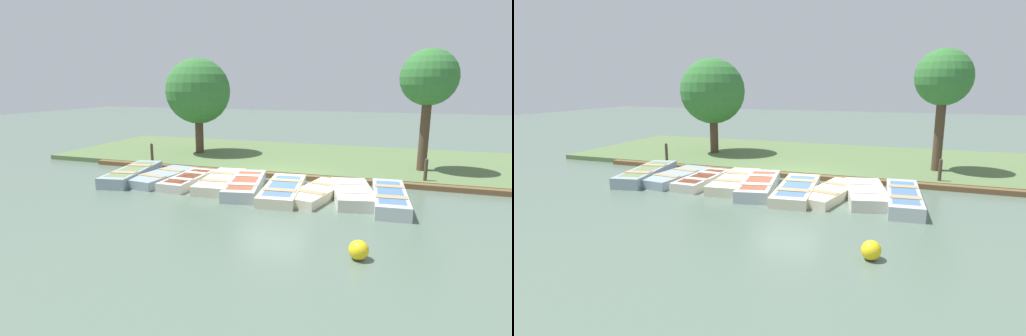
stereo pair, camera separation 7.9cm
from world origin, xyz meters
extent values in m
plane|color=#566B5B|center=(0.00, 0.00, 0.00)|extent=(80.00, 80.00, 0.00)
cube|color=#567042|center=(-5.00, 0.00, 0.11)|extent=(8.00, 24.00, 0.21)
cube|color=brown|center=(-1.41, 0.00, 0.10)|extent=(1.47, 17.65, 0.19)
cube|color=#8C9EA8|center=(1.24, -5.54, 0.21)|extent=(3.68, 1.63, 0.42)
cube|color=#6B7F51|center=(1.24, -5.54, 0.40)|extent=(3.01, 1.30, 0.03)
cube|color=tan|center=(1.91, -5.43, 0.43)|extent=(0.51, 1.03, 0.03)
cube|color=tan|center=(0.58, -5.65, 0.43)|extent=(0.51, 1.03, 0.03)
cube|color=#8C9EA8|center=(1.15, -4.24, 0.16)|extent=(3.12, 1.58, 0.33)
cube|color=#6B7F51|center=(1.15, -4.24, 0.31)|extent=(2.55, 1.25, 0.03)
cube|color=tan|center=(1.72, -4.31, 0.34)|extent=(0.44, 1.14, 0.03)
cube|color=tan|center=(0.59, -4.16, 0.34)|extent=(0.44, 1.14, 0.03)
cube|color=beige|center=(1.25, -3.03, 0.16)|extent=(2.88, 1.08, 0.32)
cube|color=#994C33|center=(1.25, -3.03, 0.31)|extent=(2.36, 0.85, 0.03)
cube|color=beige|center=(1.79, -3.05, 0.34)|extent=(0.31, 0.93, 0.03)
cube|color=beige|center=(0.71, -3.02, 0.34)|extent=(0.31, 0.93, 0.03)
cube|color=beige|center=(1.11, -1.76, 0.17)|extent=(3.31, 1.44, 0.34)
cube|color=beige|center=(1.11, -1.76, 0.33)|extent=(2.71, 1.13, 0.03)
cube|color=tan|center=(1.72, -1.70, 0.36)|extent=(0.42, 1.07, 0.03)
cube|color=tan|center=(0.50, -1.81, 0.36)|extent=(0.42, 1.07, 0.03)
cube|color=#B2BCC1|center=(1.42, -0.67, 0.20)|extent=(3.53, 1.74, 0.40)
cube|color=#994C33|center=(1.42, -0.67, 0.38)|extent=(2.89, 1.38, 0.03)
cube|color=beige|center=(2.05, -0.55, 0.41)|extent=(0.53, 1.07, 0.03)
cube|color=beige|center=(0.79, -0.79, 0.41)|extent=(0.53, 1.07, 0.03)
cube|color=beige|center=(1.51, 0.74, 0.17)|extent=(3.61, 1.51, 0.34)
cube|color=#4C709E|center=(1.51, 0.74, 0.33)|extent=(2.95, 1.19, 0.03)
cube|color=tan|center=(2.17, 0.81, 0.35)|extent=(0.45, 1.12, 0.03)
cube|color=tan|center=(0.85, 0.68, 0.35)|extent=(0.45, 1.12, 0.03)
cube|color=beige|center=(1.37, 1.90, 0.15)|extent=(3.36, 1.82, 0.30)
cube|color=teal|center=(1.37, 1.90, 0.29)|extent=(2.74, 1.45, 0.02)
cube|color=tan|center=(1.96, 1.76, 0.32)|extent=(0.55, 1.05, 0.03)
cube|color=tan|center=(0.78, 2.05, 0.32)|extent=(0.55, 1.05, 0.03)
cube|color=beige|center=(1.28, 3.05, 0.19)|extent=(3.14, 1.81, 0.38)
cube|color=#4C709E|center=(1.28, 3.05, 0.37)|extent=(2.56, 1.43, 0.03)
cube|color=beige|center=(1.83, 3.17, 0.39)|extent=(0.53, 1.14, 0.03)
cube|color=beige|center=(0.73, 2.93, 0.39)|extent=(0.53, 1.14, 0.03)
cube|color=#B2BCC1|center=(1.48, 4.23, 0.21)|extent=(3.53, 1.23, 0.42)
cube|color=#4C709E|center=(1.48, 4.23, 0.40)|extent=(2.89, 0.97, 0.03)
cube|color=tan|center=(2.14, 4.27, 0.43)|extent=(0.41, 0.94, 0.03)
cube|color=tan|center=(0.83, 4.18, 0.43)|extent=(0.41, 0.94, 0.03)
cylinder|color=#47382D|center=(-1.33, -6.30, 0.48)|extent=(0.13, 0.13, 0.97)
sphere|color=#47382D|center=(-1.33, -6.30, 0.99)|extent=(0.11, 0.11, 0.11)
cylinder|color=#47382D|center=(-1.33, 5.43, 0.48)|extent=(0.13, 0.13, 0.97)
sphere|color=#47382D|center=(-1.33, 5.43, 0.99)|extent=(0.11, 0.11, 0.11)
sphere|color=yellow|center=(5.93, 3.64, 0.22)|extent=(0.44, 0.44, 0.44)
cylinder|color=#4C3828|center=(-4.09, -5.23, 1.23)|extent=(0.42, 0.42, 2.46)
sphere|color=#337033|center=(-4.09, -5.23, 3.36)|extent=(3.26, 3.26, 3.26)
cylinder|color=#4C3828|center=(-3.23, 5.41, 1.69)|extent=(0.38, 0.38, 3.37)
sphere|color=#337033|center=(-3.23, 5.41, 3.99)|extent=(2.24, 2.24, 2.24)
camera|label=1|loc=(14.31, 4.15, 3.78)|focal=28.00mm
camera|label=2|loc=(14.28, 4.22, 3.78)|focal=28.00mm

